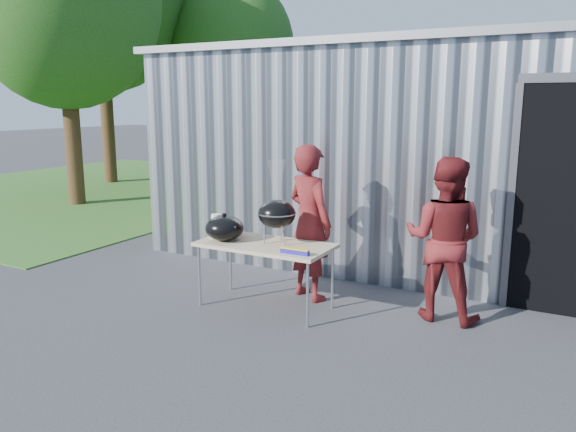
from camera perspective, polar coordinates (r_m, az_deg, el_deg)
The scene contains 12 objects.
ground at distance 6.07m, azimuth -1.33°, elevation -10.77°, with size 80.00×80.00×0.00m, color #313134.
building at distance 9.68m, azimuth 17.19°, elevation 6.46°, with size 8.20×6.20×3.10m.
grass_patch at distance 16.21m, azimuth -18.79°, elevation 2.74°, with size 10.00×12.00×0.02m, color #2D591E.
tree_far at distance 16.77m, azimuth -5.68°, elevation 16.58°, with size 3.53×3.53×5.85m.
folding_table at distance 6.31m, azimuth -2.33°, elevation -3.13°, with size 1.50×0.75×0.75m.
kettle_grill at distance 6.20m, azimuth -1.16°, elevation 0.99°, with size 0.43×0.43×0.93m.
grill_lid at distance 6.43m, azimuth -6.46°, elevation -1.22°, with size 0.44×0.44×0.32m.
paper_towels at distance 6.56m, azimuth -7.28°, elevation -1.03°, with size 0.12×0.12×0.28m, color white.
white_tub at distance 6.71m, azimuth -5.62°, elevation -1.48°, with size 0.20×0.15×0.10m, color white.
foil_box at distance 5.84m, azimuth 0.69°, elevation -3.60°, with size 0.32×0.05×0.06m.
person_cook at distance 6.58m, azimuth 2.21°, elevation -0.67°, with size 0.67×0.44×1.83m, color maroon.
person_bystander at distance 6.17m, azimuth 15.58°, elevation -2.28°, with size 0.85×0.66×1.75m, color maroon.
Camera 1 is at (2.79, -4.88, 2.30)m, focal length 35.00 mm.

